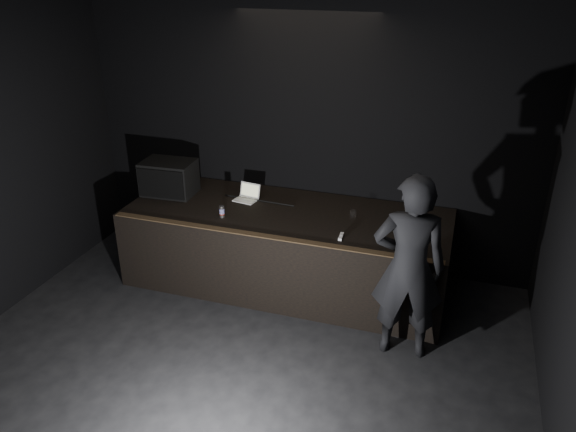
# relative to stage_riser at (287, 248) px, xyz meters

# --- Properties ---
(room_walls) EXTENTS (6.10, 7.10, 3.52)m
(room_walls) POSITION_rel_stage_riser_xyz_m (0.00, -2.73, 1.52)
(room_walls) COLOR black
(room_walls) RESTS_ON ground
(stage_riser) EXTENTS (4.00, 1.50, 1.00)m
(stage_riser) POSITION_rel_stage_riser_xyz_m (0.00, 0.00, 0.00)
(stage_riser) COLOR black
(stage_riser) RESTS_ON ground
(riser_lip) EXTENTS (3.92, 0.10, 0.01)m
(riser_lip) POSITION_rel_stage_riser_xyz_m (0.00, -0.71, 0.51)
(riser_lip) COLOR brown
(riser_lip) RESTS_ON stage_riser
(stage_monitor) EXTENTS (0.70, 0.53, 0.45)m
(stage_monitor) POSITION_rel_stage_riser_xyz_m (-1.67, 0.08, 0.72)
(stage_monitor) COLOR black
(stage_monitor) RESTS_ON stage_riser
(cable) EXTENTS (0.98, 0.07, 0.02)m
(cable) POSITION_rel_stage_riser_xyz_m (-0.45, 0.21, 0.51)
(cable) COLOR black
(cable) RESTS_ON stage_riser
(laptop) EXTENTS (0.32, 0.30, 0.20)m
(laptop) POSITION_rel_stage_riser_xyz_m (-0.61, 0.22, 0.55)
(laptop) COLOR silver
(laptop) RESTS_ON stage_riser
(beer_can) EXTENTS (0.06, 0.06, 0.15)m
(beer_can) POSITION_rel_stage_riser_xyz_m (-0.70, -0.39, 0.57)
(beer_can) COLOR silver
(beer_can) RESTS_ON stage_riser
(plastic_cup) EXTENTS (0.08, 0.08, 0.10)m
(plastic_cup) POSITION_rel_stage_riser_xyz_m (0.81, 0.09, 0.55)
(plastic_cup) COLOR white
(plastic_cup) RESTS_ON stage_riser
(wii_remote) EXTENTS (0.05, 0.17, 0.03)m
(wii_remote) POSITION_rel_stage_riser_xyz_m (0.80, -0.48, 0.52)
(wii_remote) COLOR white
(wii_remote) RESTS_ON stage_riser
(person) EXTENTS (0.80, 0.58, 2.04)m
(person) POSITION_rel_stage_riser_xyz_m (1.61, -0.95, 0.52)
(person) COLOR black
(person) RESTS_ON ground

